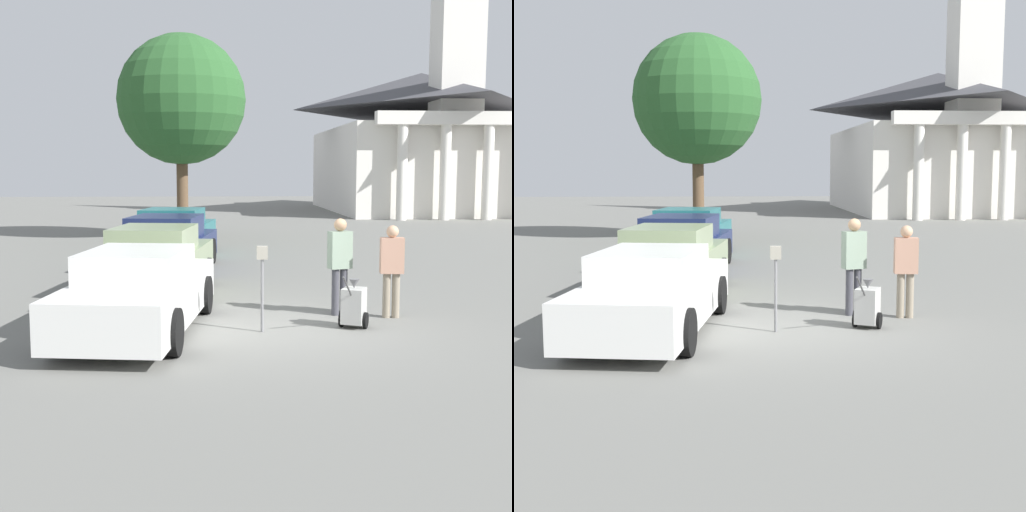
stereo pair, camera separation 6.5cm
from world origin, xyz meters
The scene contains 11 objects.
ground_plane centered at (0.00, 0.00, 0.00)m, with size 120.00×120.00×0.00m, color slate.
parked_car_white centered at (-2.32, -0.15, 0.66)m, with size 2.44×5.20×1.40m.
parked_car_sage centered at (-2.32, 3.21, 0.70)m, with size 2.42×5.01×1.51m.
parked_car_navy centered at (-2.33, 6.97, 0.69)m, with size 2.65×5.51×1.49m.
parked_car_teal centered at (-2.32, 10.23, 0.70)m, with size 2.61×5.18×1.50m.
parking_meter centered at (-0.29, -0.28, 1.00)m, with size 0.18×0.09×1.44m.
person_worker centered at (1.24, 1.03, 1.04)m, with size 0.47×0.33×1.80m.
person_supervisor centered at (2.14, 0.73, 0.96)m, with size 0.44×0.26×1.69m.
equipment_cart centered at (1.29, -0.05, 0.39)m, with size 0.60×0.98×1.00m.
church centered at (12.39, 33.98, 4.82)m, with size 11.85×17.71×21.62m.
shade_tree centered at (-2.29, 15.85, 5.32)m, with size 4.93×4.93×7.80m.
Camera 2 is at (-1.02, -11.92, 2.70)m, focal length 50.00 mm.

